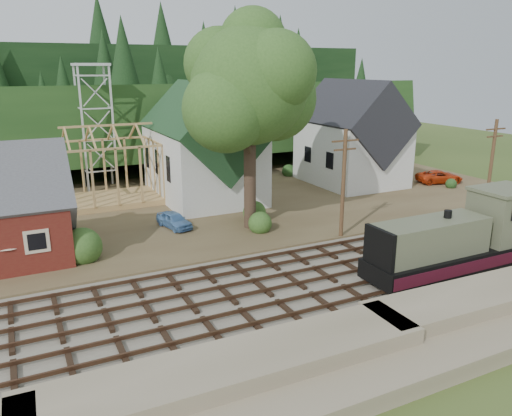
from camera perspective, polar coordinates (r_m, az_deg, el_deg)
name	(u,v)px	position (r m, az deg, el deg)	size (l,w,h in m)	color
ground	(294,285)	(29.19, 4.35, -8.71)	(140.00, 140.00, 0.00)	#384C1E
embankment	(394,359)	(23.19, 15.54, -16.30)	(64.00, 5.00, 1.60)	#7F7259
railroad_bed	(294,283)	(29.15, 4.35, -8.57)	(64.00, 11.00, 0.16)	#726B5B
village_flat	(191,206)	(44.62, -7.47, 0.18)	(64.00, 26.00, 0.30)	brown
hillside	(130,163)	(67.27, -14.21, 5.02)	(70.00, 28.00, 8.00)	#1E3F19
ridge	(107,146)	(82.78, -16.65, 6.80)	(80.00, 20.00, 12.00)	black
church	(204,146)	(45.76, -6.01, 7.07)	(8.40, 15.17, 13.00)	silver
farmhouse	(352,139)	(52.91, 10.87, 7.72)	(8.40, 10.80, 10.60)	silver
timber_frame	(110,170)	(46.25, -16.31, 4.20)	(8.20, 6.20, 6.99)	tan
lattice_tower	(93,89)	(51.36, -18.16, 12.79)	(3.20, 3.20, 12.12)	silver
big_tree	(251,94)	(36.51, -0.55, 12.89)	(10.90, 8.40, 14.70)	#38281E
telegraph_pole_near	(343,183)	(35.65, 9.95, 2.88)	(2.20, 0.28, 8.00)	#4C331E
telegraph_pole_far	(491,165)	(46.01, 25.29, 4.50)	(2.20, 0.28, 8.00)	#4C331E
locomotive	(463,240)	(32.34, 22.54, -3.39)	(12.00, 3.00, 4.80)	black
car_blue	(174,220)	(38.32, -9.34, -1.35)	(1.44, 3.57, 1.22)	#5C8EC7
car_red	(439,177)	(55.90, 20.23, 3.38)	(2.20, 4.78, 1.33)	red
patio_set	(8,244)	(32.66, -26.53, -3.65)	(1.95, 1.95, 2.17)	silver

